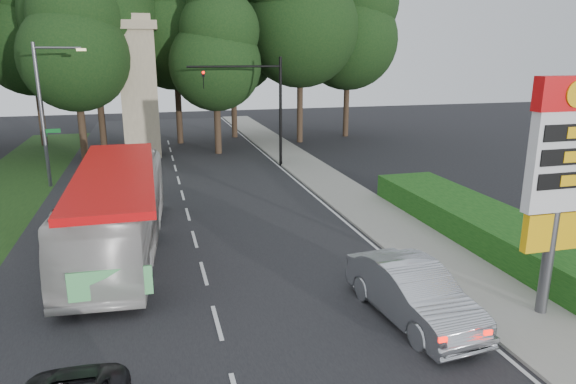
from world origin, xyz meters
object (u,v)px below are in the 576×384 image
object	(u,v)px
streetlight_signs	(45,109)
transit_bus	(119,211)
gas_station_pylon	(561,167)
sedan_silver	(413,292)
monument	(139,86)
traffic_signal_mast	(261,97)

from	to	relation	value
streetlight_signs	transit_bus	size ratio (longest dim) A/B	0.69
gas_station_pylon	streetlight_signs	xyz separation A→B (m)	(-16.19, 20.01, -0.01)
streetlight_signs	sedan_silver	bearing A→B (deg)	-57.10
monument	transit_bus	xyz separation A→B (m)	(-0.83, -19.45, -3.50)
gas_station_pylon	transit_bus	size ratio (longest dim) A/B	0.59
gas_station_pylon	transit_bus	world-z (taller)	gas_station_pylon
monument	sedan_silver	bearing A→B (deg)	-74.69
transit_bus	sedan_silver	size ratio (longest dim) A/B	2.29
monument	gas_station_pylon	bearing A→B (deg)	-68.20
traffic_signal_mast	streetlight_signs	bearing A→B (deg)	-171.08
gas_station_pylon	monument	size ratio (longest dim) A/B	0.68
streetlight_signs	sedan_silver	world-z (taller)	streetlight_signs
traffic_signal_mast	streetlight_signs	distance (m)	12.83
gas_station_pylon	sedan_silver	bearing A→B (deg)	168.04
traffic_signal_mast	streetlight_signs	size ratio (longest dim) A/B	0.90
traffic_signal_mast	transit_bus	world-z (taller)	traffic_signal_mast
monument	sedan_silver	xyz separation A→B (m)	(7.45, -27.21, -4.28)
gas_station_pylon	traffic_signal_mast	world-z (taller)	traffic_signal_mast
sedan_silver	streetlight_signs	bearing A→B (deg)	117.11
gas_station_pylon	transit_bus	bearing A→B (deg)	144.57
gas_station_pylon	monument	xyz separation A→B (m)	(-11.20, 28.01, 0.66)
sedan_silver	transit_bus	bearing A→B (deg)	131.05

